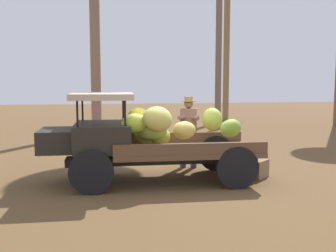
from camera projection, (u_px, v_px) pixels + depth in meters
ground_plane at (168, 180)px, 8.36m from camera, size 60.00×60.00×0.00m
truck at (140, 138)px, 8.11m from camera, size 4.52×1.89×1.86m
farmer at (188, 127)px, 9.46m from camera, size 0.53×0.49×1.74m
wooden_crate at (253, 168)px, 8.63m from camera, size 0.72×0.72×0.39m
loose_banana_bunch at (163, 154)px, 10.39m from camera, size 0.71×0.67×0.40m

